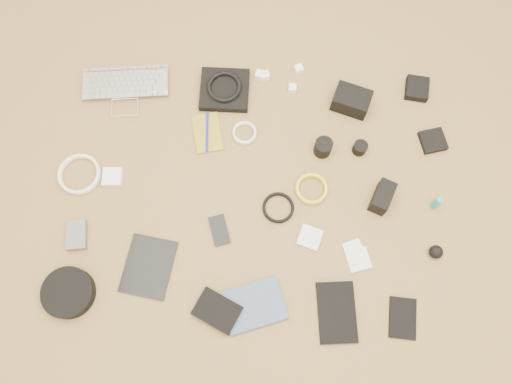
# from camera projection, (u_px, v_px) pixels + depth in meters

# --- Properties ---
(laptop) EXTENTS (0.36, 0.27, 0.03)m
(laptop) POSITION_uv_depth(u_px,v_px,m) (126.00, 95.00, 1.91)
(laptop) COLOR silver
(laptop) RESTS_ON ground
(headphone_pouch) EXTENTS (0.19, 0.18, 0.03)m
(headphone_pouch) POSITION_uv_depth(u_px,v_px,m) (225.00, 90.00, 1.92)
(headphone_pouch) COLOR black
(headphone_pouch) RESTS_ON ground
(headphones) EXTENTS (0.13, 0.13, 0.02)m
(headphones) POSITION_uv_depth(u_px,v_px,m) (224.00, 87.00, 1.89)
(headphones) COLOR black
(headphones) RESTS_ON headphone_pouch
(charger_a) EXTENTS (0.04, 0.04, 0.03)m
(charger_a) POSITION_uv_depth(u_px,v_px,m) (260.00, 75.00, 1.94)
(charger_a) COLOR white
(charger_a) RESTS_ON ground
(charger_b) EXTENTS (0.04, 0.04, 0.03)m
(charger_b) POSITION_uv_depth(u_px,v_px,m) (265.00, 76.00, 1.94)
(charger_b) COLOR white
(charger_b) RESTS_ON ground
(charger_c) EXTENTS (0.04, 0.04, 0.03)m
(charger_c) POSITION_uv_depth(u_px,v_px,m) (299.00, 69.00, 1.95)
(charger_c) COLOR white
(charger_c) RESTS_ON ground
(charger_d) EXTENTS (0.03, 0.03, 0.03)m
(charger_d) POSITION_uv_depth(u_px,v_px,m) (292.00, 88.00, 1.92)
(charger_d) COLOR white
(charger_d) RESTS_ON ground
(dslr_camera) EXTENTS (0.16, 0.13, 0.08)m
(dslr_camera) POSITION_uv_depth(u_px,v_px,m) (351.00, 101.00, 1.88)
(dslr_camera) COLOR black
(dslr_camera) RESTS_ON ground
(lens_pouch) EXTENTS (0.09, 0.10, 0.03)m
(lens_pouch) POSITION_uv_depth(u_px,v_px,m) (417.00, 89.00, 1.92)
(lens_pouch) COLOR black
(lens_pouch) RESTS_ON ground
(notebook_olive) EXTENTS (0.14, 0.18, 0.01)m
(notebook_olive) POSITION_uv_depth(u_px,v_px,m) (207.00, 133.00, 1.88)
(notebook_olive) COLOR olive
(notebook_olive) RESTS_ON ground
(pen_blue) EXTENTS (0.02, 0.16, 0.01)m
(pen_blue) POSITION_uv_depth(u_px,v_px,m) (207.00, 132.00, 1.87)
(pen_blue) COLOR #161EB5
(pen_blue) RESTS_ON notebook_olive
(cable_white_a) EXTENTS (0.12, 0.12, 0.01)m
(cable_white_a) POSITION_uv_depth(u_px,v_px,m) (245.00, 133.00, 1.87)
(cable_white_a) COLOR white
(cable_white_a) RESTS_ON ground
(lens_a) EXTENTS (0.07, 0.07, 0.07)m
(lens_a) POSITION_uv_depth(u_px,v_px,m) (323.00, 147.00, 1.83)
(lens_a) COLOR black
(lens_a) RESTS_ON ground
(lens_b) EXTENTS (0.07, 0.07, 0.05)m
(lens_b) POSITION_uv_depth(u_px,v_px,m) (360.00, 148.00, 1.84)
(lens_b) COLOR black
(lens_b) RESTS_ON ground
(card_reader) EXTENTS (0.11, 0.11, 0.02)m
(card_reader) POSITION_uv_depth(u_px,v_px,m) (433.00, 141.00, 1.86)
(card_reader) COLOR black
(card_reader) RESTS_ON ground
(power_brick) EXTENTS (0.07, 0.07, 0.03)m
(power_brick) POSITION_uv_depth(u_px,v_px,m) (113.00, 177.00, 1.81)
(power_brick) COLOR white
(power_brick) RESTS_ON ground
(cable_white_b) EXTENTS (0.17, 0.17, 0.01)m
(cable_white_b) POSITION_uv_depth(u_px,v_px,m) (80.00, 175.00, 1.82)
(cable_white_b) COLOR white
(cable_white_b) RESTS_ON ground
(cable_black) EXTENTS (0.14, 0.14, 0.01)m
(cable_black) POSITION_uv_depth(u_px,v_px,m) (278.00, 208.00, 1.79)
(cable_black) COLOR black
(cable_black) RESTS_ON ground
(cable_yellow) EXTENTS (0.16, 0.16, 0.01)m
(cable_yellow) POSITION_uv_depth(u_px,v_px,m) (311.00, 189.00, 1.81)
(cable_yellow) COLOR yellow
(cable_yellow) RESTS_ON ground
(flash) EXTENTS (0.09, 0.12, 0.08)m
(flash) POSITION_uv_depth(u_px,v_px,m) (382.00, 197.00, 1.76)
(flash) COLOR black
(flash) RESTS_ON ground
(lens_cleaner) EXTENTS (0.03, 0.03, 0.08)m
(lens_cleaner) POSITION_uv_depth(u_px,v_px,m) (436.00, 203.00, 1.76)
(lens_cleaner) COLOR teal
(lens_cleaner) RESTS_ON ground
(battery_charger) EXTENTS (0.08, 0.11, 0.03)m
(battery_charger) POSITION_uv_depth(u_px,v_px,m) (77.00, 235.00, 1.75)
(battery_charger) COLOR #5C5C61
(battery_charger) RESTS_ON ground
(tablet) EXTENTS (0.19, 0.23, 0.01)m
(tablet) POSITION_uv_depth(u_px,v_px,m) (148.00, 267.00, 1.73)
(tablet) COLOR black
(tablet) RESTS_ON ground
(phone) EXTENTS (0.09, 0.12, 0.01)m
(phone) POSITION_uv_depth(u_px,v_px,m) (219.00, 230.00, 1.76)
(phone) COLOR black
(phone) RESTS_ON ground
(filter_case_left) EXTENTS (0.10, 0.10, 0.01)m
(filter_case_left) POSITION_uv_depth(u_px,v_px,m) (310.00, 237.00, 1.76)
(filter_case_left) COLOR silver
(filter_case_left) RESTS_ON ground
(filter_case_mid) EXTENTS (0.09, 0.09, 0.01)m
(filter_case_mid) POSITION_uv_depth(u_px,v_px,m) (354.00, 250.00, 1.74)
(filter_case_mid) COLOR silver
(filter_case_mid) RESTS_ON ground
(filter_case_right) EXTENTS (0.10, 0.10, 0.01)m
(filter_case_right) POSITION_uv_depth(u_px,v_px,m) (358.00, 260.00, 1.73)
(filter_case_right) COLOR silver
(filter_case_right) RESTS_ON ground
(air_blower) EXTENTS (0.06, 0.06, 0.05)m
(air_blower) POSITION_uv_depth(u_px,v_px,m) (436.00, 252.00, 1.72)
(air_blower) COLOR black
(air_blower) RESTS_ON ground
(headphone_case) EXTENTS (0.22, 0.22, 0.05)m
(headphone_case) POSITION_uv_depth(u_px,v_px,m) (68.00, 293.00, 1.68)
(headphone_case) COLOR black
(headphone_case) RESTS_ON ground
(drive_case) EXTENTS (0.18, 0.15, 0.04)m
(drive_case) POSITION_uv_depth(u_px,v_px,m) (217.00, 311.00, 1.67)
(drive_case) COLOR black
(drive_case) RESTS_ON ground
(paperback) EXTENTS (0.24, 0.21, 0.02)m
(paperback) POSITION_uv_depth(u_px,v_px,m) (260.00, 328.00, 1.66)
(paperback) COLOR #41526F
(paperback) RESTS_ON ground
(notebook_black_a) EXTENTS (0.15, 0.22, 0.01)m
(notebook_black_a) POSITION_uv_depth(u_px,v_px,m) (337.00, 312.00, 1.68)
(notebook_black_a) COLOR black
(notebook_black_a) RESTS_ON ground
(notebook_black_b) EXTENTS (0.09, 0.14, 0.01)m
(notebook_black_b) POSITION_uv_depth(u_px,v_px,m) (403.00, 318.00, 1.67)
(notebook_black_b) COLOR black
(notebook_black_b) RESTS_ON ground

